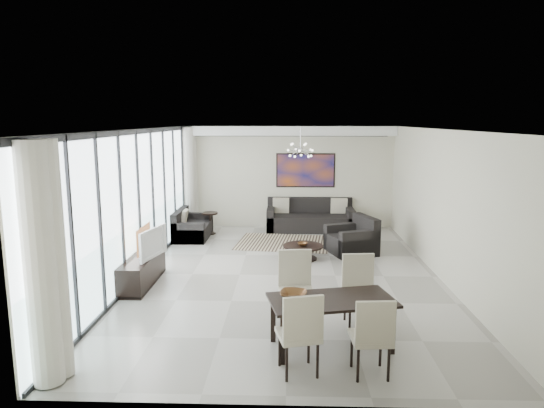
{
  "coord_description": "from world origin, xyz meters",
  "views": [
    {
      "loc": [
        0.01,
        -9.34,
        3.09
      ],
      "look_at": [
        -0.35,
        1.15,
        1.25
      ],
      "focal_mm": 32.0,
      "sensor_mm": 36.0,
      "label": 1
    }
  ],
  "objects_px": {
    "tv_console": "(142,270)",
    "dining_table": "(332,305)",
    "coffee_table": "(303,251)",
    "television": "(149,243)",
    "sofa_main": "(310,220)"
  },
  "relations": [
    {
      "from": "coffee_table",
      "to": "tv_console",
      "type": "height_order",
      "value": "tv_console"
    },
    {
      "from": "sofa_main",
      "to": "dining_table",
      "type": "relative_size",
      "value": 1.33
    },
    {
      "from": "sofa_main",
      "to": "tv_console",
      "type": "bearing_deg",
      "value": -125.83
    },
    {
      "from": "coffee_table",
      "to": "television",
      "type": "distance_m",
      "value": 3.51
    },
    {
      "from": "tv_console",
      "to": "dining_table",
      "type": "xyz_separation_m",
      "value": [
        3.37,
        -2.48,
        0.34
      ]
    },
    {
      "from": "sofa_main",
      "to": "television",
      "type": "height_order",
      "value": "television"
    },
    {
      "from": "coffee_table",
      "to": "tv_console",
      "type": "distance_m",
      "value": 3.59
    },
    {
      "from": "coffee_table",
      "to": "dining_table",
      "type": "relative_size",
      "value": 0.49
    },
    {
      "from": "coffee_table",
      "to": "dining_table",
      "type": "height_order",
      "value": "dining_table"
    },
    {
      "from": "tv_console",
      "to": "dining_table",
      "type": "distance_m",
      "value": 4.2
    },
    {
      "from": "television",
      "to": "dining_table",
      "type": "relative_size",
      "value": 0.53
    },
    {
      "from": "coffee_table",
      "to": "tv_console",
      "type": "relative_size",
      "value": 0.53
    },
    {
      "from": "coffee_table",
      "to": "tv_console",
      "type": "xyz_separation_m",
      "value": [
        -3.11,
        -1.79,
        0.09
      ]
    },
    {
      "from": "tv_console",
      "to": "coffee_table",
      "type": "bearing_deg",
      "value": 29.87
    },
    {
      "from": "sofa_main",
      "to": "tv_console",
      "type": "xyz_separation_m",
      "value": [
        -3.39,
        -4.69,
        -0.03
      ]
    }
  ]
}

